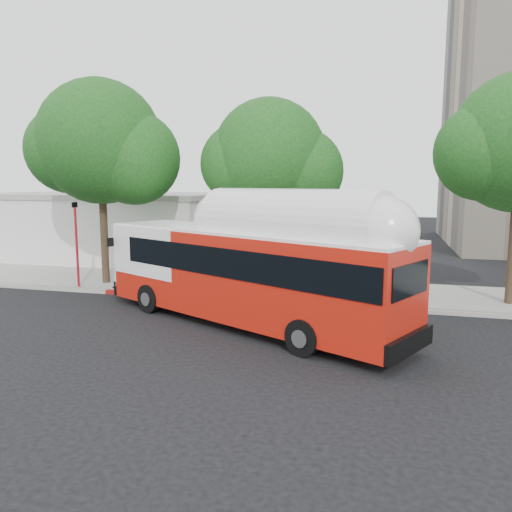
{
  "coord_description": "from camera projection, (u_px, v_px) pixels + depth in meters",
  "views": [
    {
      "loc": [
        4.05,
        -15.73,
        4.97
      ],
      "look_at": [
        -0.81,
        3.0,
        2.1
      ],
      "focal_mm": 35.0,
      "sensor_mm": 36.0,
      "label": 1
    }
  ],
  "objects": [
    {
      "name": "transit_bus",
      "position": [
        247.0,
        275.0,
        17.21
      ],
      "size": [
        12.53,
        7.88,
        3.83
      ],
      "rotation": [
        0.0,
        0.0,
        -0.47
      ],
      "color": "#B5180C",
      "rests_on": "ground"
    },
    {
      "name": "low_commercial_bldg",
      "position": [
        107.0,
        225.0,
        33.36
      ],
      "size": [
        16.2,
        10.2,
        4.25
      ],
      "color": "silver",
      "rests_on": "ground"
    },
    {
      "name": "signal_pole",
      "position": [
        77.0,
        245.0,
        22.95
      ],
      "size": [
        0.12,
        0.39,
        4.07
      ],
      "color": "#B2131E",
      "rests_on": "ground"
    },
    {
      "name": "sidewalk",
      "position": [
        292.0,
        289.0,
        23.0
      ],
      "size": [
        60.0,
        5.0,
        0.15
      ],
      "primitive_type": "cube",
      "color": "gray",
      "rests_on": "ground"
    },
    {
      "name": "curb_strip",
      "position": [
        281.0,
        302.0,
        20.51
      ],
      "size": [
        60.0,
        0.3,
        0.15
      ],
      "primitive_type": "cube",
      "color": "gray",
      "rests_on": "ground"
    },
    {
      "name": "ground",
      "position": [
        257.0,
        331.0,
        16.79
      ],
      "size": [
        120.0,
        120.0,
        0.0
      ],
      "primitive_type": "plane",
      "color": "black",
      "rests_on": "ground"
    },
    {
      "name": "red_curb_segment",
      "position": [
        212.0,
        298.0,
        21.26
      ],
      "size": [
        10.0,
        0.32,
        0.16
      ],
      "primitive_type": "cube",
      "color": "maroon",
      "rests_on": "ground"
    },
    {
      "name": "street_tree_mid",
      "position": [
        278.0,
        161.0,
        21.88
      ],
      "size": [
        5.75,
        5.0,
        8.62
      ],
      "color": "#2D2116",
      "rests_on": "ground"
    },
    {
      "name": "street_tree_left",
      "position": [
        110.0,
        147.0,
        23.27
      ],
      "size": [
        6.67,
        5.8,
        9.74
      ],
      "color": "#2D2116",
      "rests_on": "ground"
    }
  ]
}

